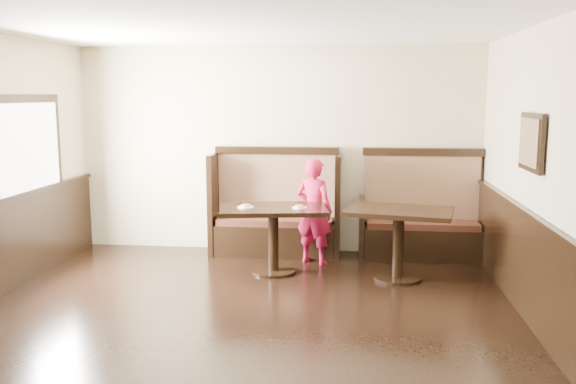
# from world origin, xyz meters

# --- Properties ---
(ground) EXTENTS (7.00, 7.00, 0.00)m
(ground) POSITION_xyz_m (0.00, 0.00, 0.00)
(ground) COLOR black
(ground) RESTS_ON ground
(room_shell) EXTENTS (7.00, 7.00, 7.00)m
(room_shell) POSITION_xyz_m (-0.30, 0.28, 0.67)
(room_shell) COLOR #C3B18D
(room_shell) RESTS_ON ground
(booth_main) EXTENTS (1.75, 0.72, 1.45)m
(booth_main) POSITION_xyz_m (0.00, 3.30, 0.53)
(booth_main) COLOR black
(booth_main) RESTS_ON ground
(booth_neighbor) EXTENTS (1.65, 0.72, 1.45)m
(booth_neighbor) POSITION_xyz_m (1.95, 3.29, 0.48)
(booth_neighbor) COLOR black
(booth_neighbor) RESTS_ON ground
(table_main) EXTENTS (1.38, 0.98, 0.81)m
(table_main) POSITION_xyz_m (0.09, 2.38, 0.62)
(table_main) COLOR black
(table_main) RESTS_ON ground
(table_neighbor) EXTENTS (1.34, 1.01, 0.84)m
(table_neighbor) POSITION_xyz_m (1.57, 2.26, 0.63)
(table_neighbor) COLOR black
(table_neighbor) RESTS_ON ground
(child) EXTENTS (0.59, 0.50, 1.36)m
(child) POSITION_xyz_m (0.55, 2.85, 0.68)
(child) COLOR #B0123A
(child) RESTS_ON ground
(pizza_plate_left) EXTENTS (0.19, 0.19, 0.04)m
(pizza_plate_left) POSITION_xyz_m (-0.24, 2.32, 0.82)
(pizza_plate_left) COLOR white
(pizza_plate_left) RESTS_ON table_main
(pizza_plate_right) EXTENTS (0.18, 0.18, 0.03)m
(pizza_plate_right) POSITION_xyz_m (0.41, 2.35, 0.82)
(pizza_plate_right) COLOR white
(pizza_plate_right) RESTS_ON table_main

